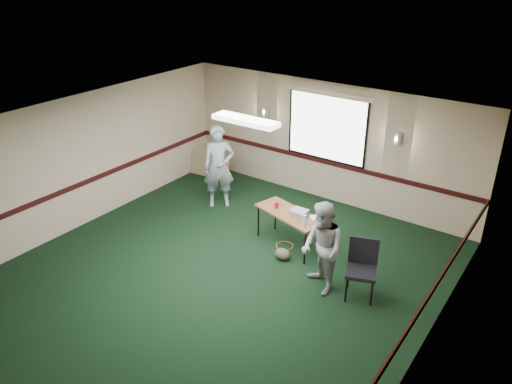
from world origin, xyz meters
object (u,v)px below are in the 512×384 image
Objects in this scene: folding_table at (290,215)px; projector at (299,213)px; person_right at (322,248)px; person_left at (219,167)px; conference_chair at (362,263)px.

folding_table is 4.90× the size of projector.
folding_table is 0.95× the size of person_right.
person_right reaches higher than projector.
person_left is (-2.19, 0.58, 0.27)m from folding_table.
conference_chair is (1.57, -0.62, -0.18)m from projector.
projector is 0.19× the size of person_right.
person_right is (0.98, -0.91, 0.04)m from projector.
person_left reaches higher than projector.
folding_table is 2.28m from person_left.
conference_chair reaches higher than projector.
conference_chair is at bearing -21.94° from projector.
conference_chair is at bearing 63.24° from person_right.
projector is at bearing -55.60° from person_left.
conference_chair reaches higher than folding_table.
folding_table is at bearing 141.27° from conference_chair.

